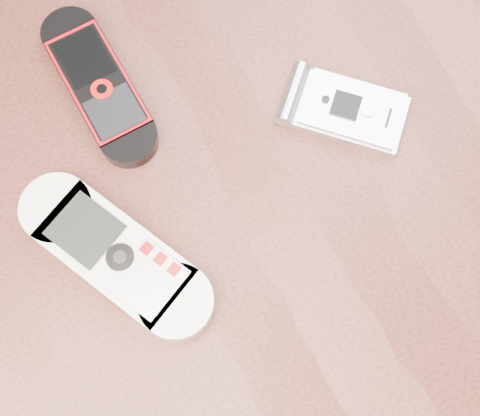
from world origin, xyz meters
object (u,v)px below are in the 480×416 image
object	(u,v)px
motorola_razr	(348,110)
table	(235,248)
nokia_black_red	(99,85)
nokia_white	(116,255)

from	to	relation	value
motorola_razr	table	bearing A→B (deg)	151.27
table	nokia_black_red	world-z (taller)	nokia_black_red
nokia_white	nokia_black_red	bearing A→B (deg)	46.13
nokia_black_red	nokia_white	bearing A→B (deg)	-110.77
table	nokia_black_red	distance (m)	0.19
nokia_white	nokia_black_red	size ratio (longest dim) A/B	1.11
table	nokia_white	distance (m)	0.15
table	nokia_black_red	size ratio (longest dim) A/B	7.72
table	motorola_razr	size ratio (longest dim) A/B	11.62
nokia_white	table	bearing A→B (deg)	-31.51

